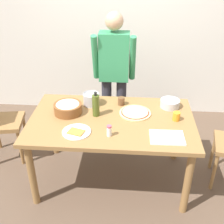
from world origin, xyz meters
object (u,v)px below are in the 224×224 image
Objects in this scene: dining_table at (112,127)px; cutting_board_white at (167,137)px; salt_shaker at (110,131)px; popcorn_bowl at (68,107)px; cup_small_brown at (121,101)px; olive_oil_bottle at (96,105)px; cup_orange at (176,116)px; mixing_bowl_steel at (170,103)px; steel_pot at (91,99)px; person_cook at (114,72)px; pizza_raw_on_board at (135,113)px; plate_with_slice at (76,132)px.

cutting_board_white reaches higher than dining_table.
dining_table is 15.09× the size of salt_shaker.
popcorn_bowl reaches higher than cup_small_brown.
cutting_board_white is at bearing -26.80° from olive_oil_bottle.
cup_small_brown is (-0.54, 0.27, 0.00)m from cup_orange.
dining_table is at bearing -20.45° from olive_oil_bottle.
cup_small_brown is at bearing 178.98° from mixing_bowl_steel.
popcorn_bowl is 1.40× the size of mixing_bowl_steel.
olive_oil_bottle reaches higher than cup_orange.
steel_pot is at bearing -179.19° from mixing_bowl_steel.
person_cook reaches higher than cutting_board_white.
steel_pot is at bearing 161.76° from pizza_raw_on_board.
steel_pot is at bearing -176.24° from cup_small_brown.
olive_oil_bottle is 0.38m from salt_shaker.
cup_orange is 0.69m from salt_shaker.
popcorn_bowl is 1.61× the size of steel_pot.
popcorn_bowl reaches higher than dining_table.
person_cook is 1.05m from salt_shaker.
cup_orange reaches higher than dining_table.
popcorn_bowl is 0.28m from steel_pot.
plate_with_slice is at bearing -139.49° from dining_table.
mixing_bowl_steel is at bearing 97.84° from cup_orange.
mixing_bowl_steel is at bearing 17.13° from olive_oil_bottle.
plate_with_slice reaches higher than dining_table.
person_cook is 19.06× the size of cup_orange.
olive_oil_bottle is at bearing 159.55° from dining_table.
salt_shaker is at bearing -118.76° from pizza_raw_on_board.
plate_with_slice is (-0.27, -1.01, -0.17)m from person_cook.
plate_with_slice is 0.36m from olive_oil_bottle.
dining_table is 0.32m from salt_shaker.
cup_orange reaches higher than pizza_raw_on_board.
pizza_raw_on_board is 0.46m from salt_shaker.
cup_orange is (1.06, -0.06, -0.02)m from popcorn_bowl.
olive_oil_bottle is (-0.39, -0.07, 0.10)m from pizza_raw_on_board.
cup_small_brown is (-0.51, 0.01, 0.00)m from mixing_bowl_steel.
dining_table is 18.82× the size of cup_orange.
person_cook is 0.70m from pizza_raw_on_board.
cup_orange is 1.00× the size of cup_small_brown.
cup_orange is at bearing 17.11° from plate_with_slice.
cup_small_brown is 0.58m from salt_shaker.
pizza_raw_on_board is at bearing 61.24° from salt_shaker.
steel_pot is (0.21, 0.19, 0.00)m from popcorn_bowl.
popcorn_bowl reaches higher than mixing_bowl_steel.
mixing_bowl_steel is 2.35× the size of cup_small_brown.
olive_oil_bottle is (0.14, 0.31, 0.11)m from plate_with_slice.
cup_orange and cup_small_brown have the same top height.
steel_pot is at bearing 83.25° from plate_with_slice.
dining_table is at bearing -11.06° from popcorn_bowl.
olive_oil_bottle is 3.01× the size of cup_small_brown.
pizza_raw_on_board is at bearing -155.39° from mixing_bowl_steel.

